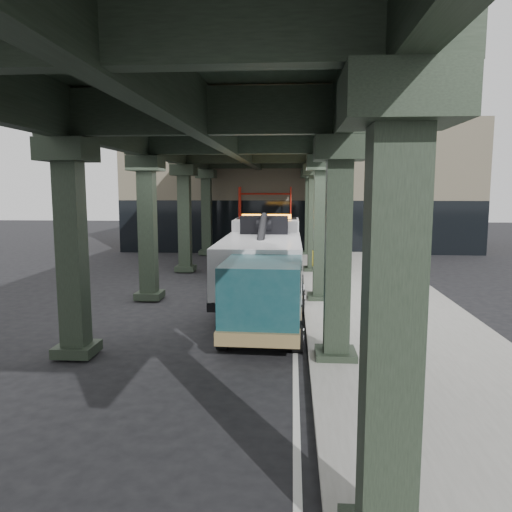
% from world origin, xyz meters
% --- Properties ---
extents(ground, '(90.00, 90.00, 0.00)m').
position_xyz_m(ground, '(0.00, 0.00, 0.00)').
color(ground, black).
rests_on(ground, ground).
extents(sidewalk, '(5.00, 40.00, 0.15)m').
position_xyz_m(sidewalk, '(4.50, 2.00, 0.07)').
color(sidewalk, gray).
rests_on(sidewalk, ground).
extents(lane_stripe, '(0.12, 38.00, 0.01)m').
position_xyz_m(lane_stripe, '(1.70, 2.00, 0.01)').
color(lane_stripe, silver).
rests_on(lane_stripe, ground).
extents(viaduct, '(7.40, 32.00, 6.40)m').
position_xyz_m(viaduct, '(-0.40, 2.00, 5.46)').
color(viaduct, black).
rests_on(viaduct, ground).
extents(building, '(22.00, 10.00, 8.00)m').
position_xyz_m(building, '(2.00, 20.00, 4.00)').
color(building, '#C6B793').
rests_on(building, ground).
extents(scaffolding, '(3.08, 0.88, 4.00)m').
position_xyz_m(scaffolding, '(0.00, 14.64, 2.11)').
color(scaffolding, red).
rests_on(scaffolding, ground).
extents(tow_truck, '(2.84, 9.28, 3.03)m').
position_xyz_m(tow_truck, '(0.57, 3.13, 1.48)').
color(tow_truck, black).
rests_on(tow_truck, ground).
extents(towed_van, '(2.25, 5.29, 2.12)m').
position_xyz_m(towed_van, '(0.90, -1.61, 1.14)').
color(towed_van, '#10363B').
rests_on(towed_van, ground).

